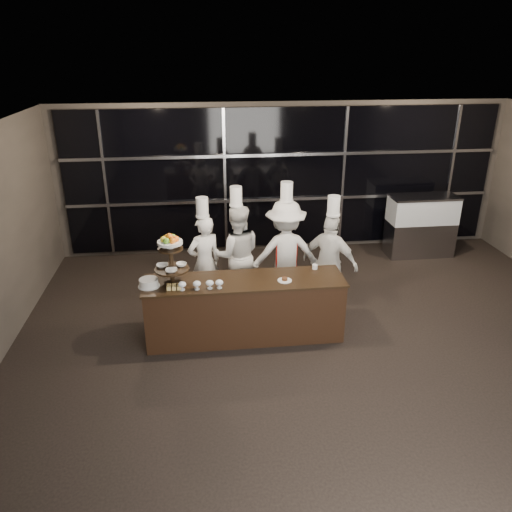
{
  "coord_description": "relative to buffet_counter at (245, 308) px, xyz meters",
  "views": [
    {
      "loc": [
        -1.73,
        -4.75,
        3.96
      ],
      "look_at": [
        -0.94,
        1.87,
        1.15
      ],
      "focal_mm": 35.0,
      "sensor_mm": 36.0,
      "label": 1
    }
  ],
  "objects": [
    {
      "name": "window_wall",
      "position": [
        1.14,
        3.36,
        1.04
      ],
      "size": [
        8.6,
        0.1,
        2.8
      ],
      "color": "black",
      "rests_on": "ground"
    },
    {
      "name": "chef_d",
      "position": [
        1.43,
        0.73,
        0.35
      ],
      "size": [
        0.97,
        0.89,
        1.89
      ],
      "color": "white",
      "rests_on": "ground"
    },
    {
      "name": "buffet_counter",
      "position": [
        0.0,
        0.0,
        0.0
      ],
      "size": [
        2.84,
        0.74,
        0.92
      ],
      "color": "black",
      "rests_on": "ground"
    },
    {
      "name": "pastry_squares",
      "position": [
        -0.98,
        -0.17,
        0.48
      ],
      "size": [
        0.19,
        0.13,
        0.05
      ],
      "color": "#E5C470",
      "rests_on": "buffet_counter"
    },
    {
      "name": "compotes",
      "position": [
        -0.6,
        -0.22,
        0.54
      ],
      "size": [
        0.61,
        0.11,
        0.12
      ],
      "color": "silver",
      "rests_on": "buffet_counter"
    },
    {
      "name": "chef_a",
      "position": [
        -0.54,
        1.01,
        0.34
      ],
      "size": [
        0.67,
        0.57,
        1.85
      ],
      "color": "white",
      "rests_on": "ground"
    },
    {
      "name": "display_case",
      "position": [
        3.84,
        2.73,
        0.22
      ],
      "size": [
        1.33,
        0.58,
        1.24
      ],
      "color": "#A5A5AA",
      "rests_on": "ground"
    },
    {
      "name": "display_stand",
      "position": [
        -1.0,
        -0.0,
        0.87
      ],
      "size": [
        0.48,
        0.48,
        0.74
      ],
      "color": "black",
      "rests_on": "buffet_counter"
    },
    {
      "name": "chef_b",
      "position": [
        -0.01,
        1.12,
        0.39
      ],
      "size": [
        0.82,
        0.64,
        1.98
      ],
      "color": "silver",
      "rests_on": "ground"
    },
    {
      "name": "small_plate",
      "position": [
        0.56,
        -0.1,
        0.47
      ],
      "size": [
        0.2,
        0.2,
        0.05
      ],
      "color": "white",
      "rests_on": "buffet_counter"
    },
    {
      "name": "chef_c",
      "position": [
        0.75,
        0.98,
        0.42
      ],
      "size": [
        1.16,
        0.7,
        2.06
      ],
      "color": "silver",
      "rests_on": "ground"
    },
    {
      "name": "chef_cup",
      "position": [
        1.07,
        0.25,
        0.49
      ],
      "size": [
        0.08,
        0.08,
        0.07
      ],
      "primitive_type": "cylinder",
      "color": "white",
      "rests_on": "buffet_counter"
    },
    {
      "name": "layer_cake",
      "position": [
        -1.32,
        -0.05,
        0.51
      ],
      "size": [
        0.3,
        0.3,
        0.11
      ],
      "color": "white",
      "rests_on": "buffet_counter"
    },
    {
      "name": "room",
      "position": [
        1.14,
        -1.57,
        1.03
      ],
      "size": [
        10.0,
        10.0,
        10.0
      ],
      "color": "black",
      "rests_on": "ground"
    }
  ]
}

